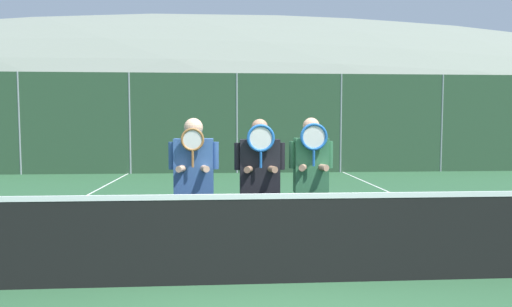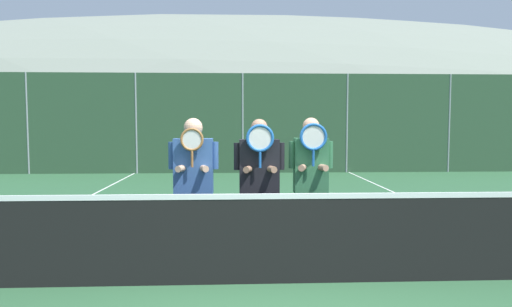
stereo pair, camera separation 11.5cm
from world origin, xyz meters
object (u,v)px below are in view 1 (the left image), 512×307
player_leftmost (194,177)px  player_center_right (311,177)px  car_center (345,140)px  car_far_left (92,142)px  car_left_of_center (219,141)px  player_center_left (260,178)px

player_leftmost → player_center_right: size_ratio=1.00×
car_center → car_far_left: bearing=178.8°
player_leftmost → car_center: car_center is taller
car_left_of_center → car_center: size_ratio=0.94×
car_far_left → car_left_of_center: car_left_of_center is taller
player_center_left → player_center_right: bearing=5.4°
car_left_of_center → car_center: (5.21, -0.10, 0.02)m
player_center_right → car_left_of_center: 13.30m
player_center_right → car_left_of_center: size_ratio=0.41×
car_far_left → player_leftmost: bearing=-69.3°
car_far_left → player_center_left: bearing=-66.5°
player_center_right → car_center: (3.89, 13.13, -0.09)m
player_center_left → player_center_right: player_center_right is taller
car_far_left → car_center: size_ratio=0.96×
player_center_right → car_left_of_center: car_left_of_center is taller
player_center_left → car_far_left: 14.61m
player_center_left → player_center_right: size_ratio=0.99×
player_leftmost → player_center_right: bearing=0.2°
player_center_right → car_far_left: 14.82m
player_center_right → car_left_of_center: (-1.33, 13.23, -0.11)m
player_center_right → car_left_of_center: bearing=95.7°
car_left_of_center → car_center: 5.21m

